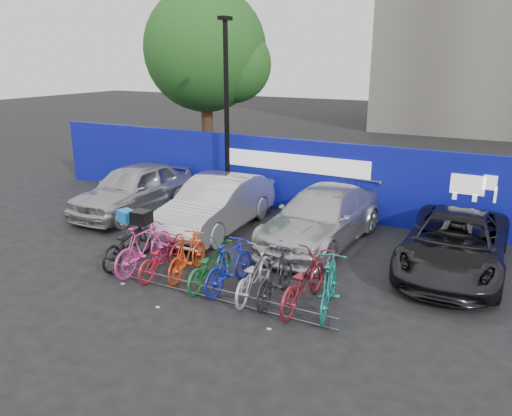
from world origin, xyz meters
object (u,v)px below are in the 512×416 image
Objects in this scene: car_1 at (217,204)px; car_2 at (321,217)px; car_0 at (134,189)px; bike_6 at (253,274)px; bike_0 at (128,242)px; bike_2 at (162,256)px; bike_1 at (144,247)px; bike_3 at (187,255)px; bike_8 at (303,281)px; bike_9 at (329,285)px; bike_7 at (275,276)px; car_3 at (455,244)px; bike_4 at (209,265)px; bike_rack at (212,293)px; lamppost at (227,110)px; tree at (211,53)px; bike_5 at (230,265)px.

car_1 is 3.11m from car_2.
car_0 is 2.43× the size of bike_6.
car_2 reaches higher than bike_0.
bike_2 is (0.55, -3.31, -0.33)m from car_1.
bike_1 is 1.13× the size of bike_3.
bike_6 reaches higher than bike_2.
bike_8 is 0.55m from bike_9.
car_0 is 2.57× the size of bike_7.
car_3 reaches higher than bike_8.
bike_9 is (4.62, -3.16, -0.22)m from car_1.
car_2 is 3.90m from bike_4.
bike_rack is at bearing 161.26° from bike_2.
bike_rack is at bearing 25.00° from bike_7.
bike_4 is (2.76, -5.39, -2.80)m from lamppost.
lamppost reaches higher than car_0.
bike_3 is 0.96× the size of bike_7.
bike_0 is 1.09× the size of bike_9.
bike_8 is (0.99, -3.62, -0.19)m from car_2.
bike_8 is (3.52, 0.13, 0.10)m from bike_2.
bike_0 is 1.06× the size of bike_6.
bike_7 reaches higher than bike_3.
tree reaches higher than bike_9.
bike_1 reaches higher than bike_4.
tree is 4.17× the size of bike_5.
tree reaches higher than bike_1.
car_1 is 6.55m from car_3.
car_2 is 4.84m from bike_1.
bike_5 is (0.51, 0.02, 0.09)m from bike_4.
car_3 is (11.04, -6.65, -4.39)m from tree.
bike_3 is (5.64, -9.91, -4.54)m from tree.
bike_5 reaches higher than bike_8.
bike_1 is at bearing -91.82° from car_1.
bike_4 is (0.69, -0.14, -0.05)m from bike_3.
bike_0 is 1.76m from bike_3.
bike_4 is 1.64m from bike_7.
bike_1 is at bearing -0.96° from bike_2.
bike_5 is (3.27, -5.37, -2.71)m from lamppost.
bike_rack is (3.20, -6.00, -3.11)m from lamppost.
car_1 is 5.17m from bike_8.
lamppost reaches higher than bike_0.
lamppost is 3.24× the size of bike_9.
bike_3 is at bearing -36.36° from car_0.
bike_6 is (-0.12, -3.71, -0.23)m from car_2.
bike_7 is (6.81, -3.46, -0.25)m from car_0.
car_1 is at bearing -62.63° from bike_4.
bike_6 is (-3.58, -3.42, -0.17)m from car_3.
car_0 is (1.15, -6.59, -4.27)m from tree.
car_2 reaches higher than bike_6.
bike_2 is (5.05, -10.12, -4.61)m from tree.
bike_1 is 1.14m from bike_3.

